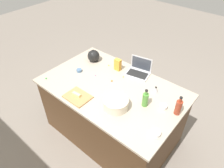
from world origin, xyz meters
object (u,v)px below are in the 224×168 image
at_px(kettle, 94,56).
at_px(candy_bag, 118,65).
at_px(mixing_bowl_large, 116,103).
at_px(ramekin_medium, 156,133).
at_px(butter_stick_left, 77,95).
at_px(ramekin_wide, 79,70).
at_px(laptop, 139,70).
at_px(bottle_olive, 145,99).
at_px(cutting_board, 78,97).
at_px(bottle_soy, 178,107).
at_px(kitchen_timer, 156,90).
at_px(ramekin_small, 163,107).

bearing_deg(kettle, candy_bag, -173.73).
height_order(mixing_bowl_large, candy_bag, candy_bag).
bearing_deg(ramekin_medium, candy_bag, -32.46).
height_order(butter_stick_left, ramekin_wide, butter_stick_left).
height_order(laptop, butter_stick_left, laptop).
bearing_deg(ramekin_wide, bottle_olive, -178.27).
height_order(bottle_olive, ramekin_wide, bottle_olive).
bearing_deg(candy_bag, cutting_board, 89.47).
relative_size(laptop, cutting_board, 1.14).
xyz_separation_m(bottle_soy, cutting_board, (1.03, 0.53, -0.09)).
height_order(laptop, kitchen_timer, laptop).
height_order(laptop, ramekin_wide, laptop).
distance_m(kettle, cutting_board, 0.83).
bearing_deg(bottle_soy, kettle, -7.04).
bearing_deg(cutting_board, bottle_soy, -152.69).
bearing_deg(candy_bag, ramekin_small, 163.66).
bearing_deg(bottle_soy, mixing_bowl_large, 32.60).
relative_size(bottle_olive, kitchen_timer, 2.99).
bearing_deg(laptop, bottle_olive, 130.70).
bearing_deg(ramekin_wide, kettle, -82.94).
bearing_deg(kitchen_timer, mixing_bowl_large, 68.67).
height_order(cutting_board, kitchen_timer, kitchen_timer).
height_order(cutting_board, candy_bag, candy_bag).
bearing_deg(cutting_board, ramekin_wide, -44.84).
height_order(kitchen_timer, candy_bag, candy_bag).
distance_m(laptop, cutting_board, 0.92).
bearing_deg(kettle, bottle_olive, 164.68).
relative_size(butter_stick_left, ramekin_medium, 1.11).
distance_m(kitchen_timer, candy_bag, 0.66).
height_order(mixing_bowl_large, ramekin_small, mixing_bowl_large).
relative_size(laptop, bottle_soy, 1.44).
relative_size(ramekin_small, ramekin_medium, 0.90).
height_order(kettle, ramekin_medium, kettle).
bearing_deg(bottle_soy, cutting_board, 27.31).
height_order(mixing_bowl_large, bottle_olive, bottle_olive).
distance_m(mixing_bowl_large, candy_bag, 0.74).
bearing_deg(ramekin_medium, mixing_bowl_large, -4.12).
bearing_deg(candy_bag, ramekin_medium, 147.54).
xyz_separation_m(bottle_soy, ramekin_medium, (0.03, 0.41, -0.07)).
height_order(mixing_bowl_large, bottle_soy, bottle_soy).
relative_size(cutting_board, kitchen_timer, 3.98).
relative_size(ramekin_medium, candy_bag, 0.58).
height_order(ramekin_medium, kitchen_timer, kitchen_timer).
bearing_deg(kitchen_timer, laptop, -26.46).
height_order(ramekin_small, candy_bag, candy_bag).
relative_size(mixing_bowl_large, kitchen_timer, 3.75).
height_order(laptop, cutting_board, laptop).
relative_size(laptop, bottle_olive, 1.51).
distance_m(mixing_bowl_large, cutting_board, 0.49).
bearing_deg(bottle_soy, kitchen_timer, -23.28).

